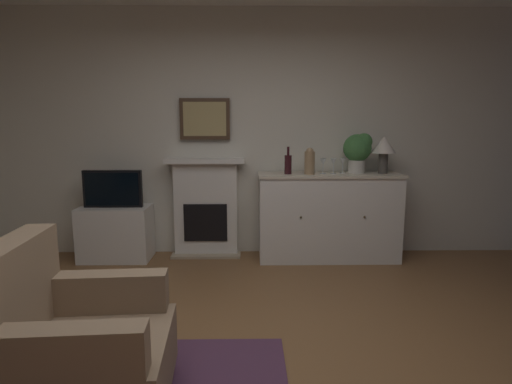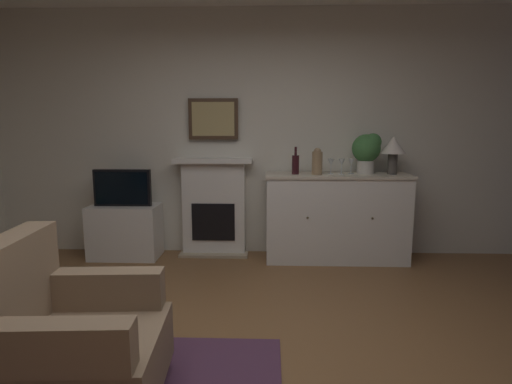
# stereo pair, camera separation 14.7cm
# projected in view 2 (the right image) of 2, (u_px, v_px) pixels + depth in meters

# --- Properties ---
(ground_plane) EXTENTS (6.18, 5.02, 0.10)m
(ground_plane) POSITION_uv_depth(u_px,v_px,m) (251.00, 383.00, 2.48)
(ground_plane) COLOR brown
(ground_plane) RESTS_ON ground
(wall_rear) EXTENTS (6.18, 0.06, 2.72)m
(wall_rear) POSITION_uv_depth(u_px,v_px,m) (261.00, 134.00, 4.70)
(wall_rear) COLOR silver
(wall_rear) RESTS_ON ground_plane
(fireplace_unit) EXTENTS (0.87, 0.30, 1.10)m
(fireplace_unit) POSITION_uv_depth(u_px,v_px,m) (214.00, 207.00, 4.72)
(fireplace_unit) COLOR white
(fireplace_unit) RESTS_ON ground_plane
(framed_picture) EXTENTS (0.55, 0.04, 0.45)m
(framed_picture) POSITION_uv_depth(u_px,v_px,m) (213.00, 119.00, 4.61)
(framed_picture) COLOR #473323
(sideboard_cabinet) EXTENTS (1.53, 0.49, 0.95)m
(sideboard_cabinet) POSITION_uv_depth(u_px,v_px,m) (336.00, 217.00, 4.51)
(sideboard_cabinet) COLOR white
(sideboard_cabinet) RESTS_ON ground_plane
(table_lamp) EXTENTS (0.26, 0.26, 0.40)m
(table_lamp) POSITION_uv_depth(u_px,v_px,m) (393.00, 148.00, 4.37)
(table_lamp) COLOR #4C4742
(table_lamp) RESTS_ON sideboard_cabinet
(wine_bottle) EXTENTS (0.08, 0.08, 0.29)m
(wine_bottle) POSITION_uv_depth(u_px,v_px,m) (295.00, 164.00, 4.41)
(wine_bottle) COLOR #331419
(wine_bottle) RESTS_ON sideboard_cabinet
(wine_glass_left) EXTENTS (0.07, 0.07, 0.16)m
(wine_glass_left) POSITION_uv_depth(u_px,v_px,m) (331.00, 163.00, 4.40)
(wine_glass_left) COLOR silver
(wine_glass_left) RESTS_ON sideboard_cabinet
(wine_glass_center) EXTENTS (0.07, 0.07, 0.16)m
(wine_glass_center) POSITION_uv_depth(u_px,v_px,m) (342.00, 163.00, 4.39)
(wine_glass_center) COLOR silver
(wine_glass_center) RESTS_ON sideboard_cabinet
(wine_glass_right) EXTENTS (0.07, 0.07, 0.16)m
(wine_glass_right) POSITION_uv_depth(u_px,v_px,m) (351.00, 162.00, 4.44)
(wine_glass_right) COLOR silver
(wine_glass_right) RESTS_ON sideboard_cabinet
(vase_decorative) EXTENTS (0.11, 0.11, 0.28)m
(vase_decorative) POSITION_uv_depth(u_px,v_px,m) (317.00, 161.00, 4.37)
(vase_decorative) COLOR #9E7F5B
(vase_decorative) RESTS_ON sideboard_cabinet
(tv_cabinet) EXTENTS (0.75, 0.42, 0.59)m
(tv_cabinet) POSITION_uv_depth(u_px,v_px,m) (125.00, 231.00, 4.63)
(tv_cabinet) COLOR white
(tv_cabinet) RESTS_ON ground_plane
(tv_set) EXTENTS (0.62, 0.07, 0.40)m
(tv_set) POSITION_uv_depth(u_px,v_px,m) (122.00, 188.00, 4.53)
(tv_set) COLOR black
(tv_set) RESTS_ON tv_cabinet
(potted_plant_small) EXTENTS (0.30, 0.30, 0.43)m
(potted_plant_small) POSITION_uv_depth(u_px,v_px,m) (367.00, 150.00, 4.43)
(potted_plant_small) COLOR beige
(potted_plant_small) RESTS_ON sideboard_cabinet
(armchair) EXTENTS (0.86, 0.83, 0.92)m
(armchair) POSITION_uv_depth(u_px,v_px,m) (68.00, 341.00, 2.11)
(armchair) COLOR #8C7259
(armchair) RESTS_ON ground_plane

